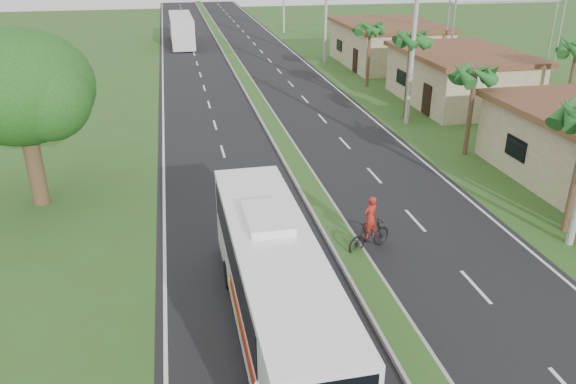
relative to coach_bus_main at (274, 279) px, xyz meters
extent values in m
plane|color=#35511D|center=(3.52, 1.03, -1.90)|extent=(180.00, 180.00, 0.00)
cube|color=black|center=(3.52, 21.03, -1.89)|extent=(14.00, 160.00, 0.02)
cube|color=gray|center=(3.52, 21.03, -1.81)|extent=(1.20, 160.00, 0.17)
cube|color=#35511D|center=(3.52, 21.03, -1.72)|extent=(0.95, 160.00, 0.02)
cube|color=silver|center=(-3.18, 21.03, -1.90)|extent=(0.12, 160.00, 0.01)
cube|color=silver|center=(10.22, 21.03, -1.90)|extent=(0.12, 160.00, 0.01)
cube|color=tan|center=(17.52, 23.03, -0.23)|extent=(7.00, 10.00, 3.35)
cube|color=#4F221C|center=(17.52, 23.03, 1.61)|extent=(7.60, 10.60, 0.32)
cube|color=tan|center=(17.52, 37.03, -0.15)|extent=(8.00, 11.00, 3.50)
cube|color=#4F221C|center=(17.52, 37.03, 1.76)|extent=(8.60, 11.60, 0.32)
cylinder|color=#473321|center=(12.92, 13.03, 0.40)|extent=(0.26, 0.26, 4.60)
cylinder|color=#473321|center=(12.32, 20.03, 0.80)|extent=(0.26, 0.26, 5.40)
cylinder|color=#473321|center=(12.82, 29.03, 0.50)|extent=(0.26, 0.26, 4.80)
cylinder|color=#473321|center=(21.02, 16.03, 0.70)|extent=(0.26, 0.26, 5.20)
cylinder|color=#473321|center=(-8.48, 11.03, 0.10)|extent=(0.70, 0.70, 4.00)
ellipsoid|color=#124516|center=(-8.48, 11.03, 3.30)|extent=(6.00, 6.00, 4.68)
sphere|color=#124516|center=(-7.28, 10.03, 3.00)|extent=(3.40, 3.40, 3.40)
cylinder|color=gray|center=(12.02, 19.03, 4.10)|extent=(0.28, 0.28, 12.00)
cylinder|color=gray|center=(12.02, 39.03, 3.60)|extent=(0.28, 0.28, 11.00)
cylinder|color=gray|center=(20.52, 30.53, 4.10)|extent=(0.18, 0.18, 12.00)
cylinder|color=gray|center=(30.52, 30.53, 4.10)|extent=(0.18, 0.18, 12.00)
cylinder|color=gray|center=(20.52, 31.53, 4.10)|extent=(0.18, 0.18, 12.00)
cylinder|color=gray|center=(30.52, 31.53, 4.10)|extent=(0.18, 0.18, 12.00)
cube|color=gray|center=(25.52, 31.03, 4.10)|extent=(10.00, 0.14, 0.14)
cube|color=white|center=(0.00, -0.05, -0.10)|extent=(2.35, 10.71, 2.81)
cube|color=black|center=(-0.01, 0.49, 0.52)|extent=(2.38, 8.58, 1.12)
cube|color=#A6220D|center=(0.01, -1.12, -0.66)|extent=(2.33, 4.66, 0.49)
cube|color=yellow|center=(0.00, 0.22, -0.88)|extent=(2.31, 2.70, 0.22)
cube|color=white|center=(-0.01, 1.02, 1.43)|extent=(1.27, 2.15, 0.25)
cylinder|color=black|center=(-1.04, 2.79, -1.44)|extent=(0.30, 0.93, 0.93)
cylinder|color=black|center=(0.97, 2.81, -1.44)|extent=(0.30, 0.93, 0.93)
cube|color=silver|center=(-0.95, 52.28, -0.24)|extent=(2.46, 10.90, 3.03)
cube|color=black|center=(-0.96, 52.75, 0.66)|extent=(2.48, 8.06, 1.03)
cube|color=orange|center=(-0.94, 51.33, -0.82)|extent=(2.46, 5.22, 0.33)
cylinder|color=black|center=(-1.95, 47.78, -1.45)|extent=(0.29, 0.91, 0.91)
cylinder|color=black|center=(0.13, 47.79, -1.45)|extent=(0.29, 0.91, 0.91)
cylinder|color=black|center=(-2.03, 56.29, -1.45)|extent=(0.29, 0.91, 0.91)
cylinder|color=black|center=(0.05, 56.31, -1.45)|extent=(0.29, 0.91, 0.91)
imported|color=black|center=(4.32, 4.13, -1.30)|extent=(2.07, 1.33, 1.21)
imported|color=maroon|center=(4.32, 4.13, -0.53)|extent=(0.71, 0.61, 1.65)
camera|label=1|loc=(-2.34, -13.21, 8.68)|focal=35.00mm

